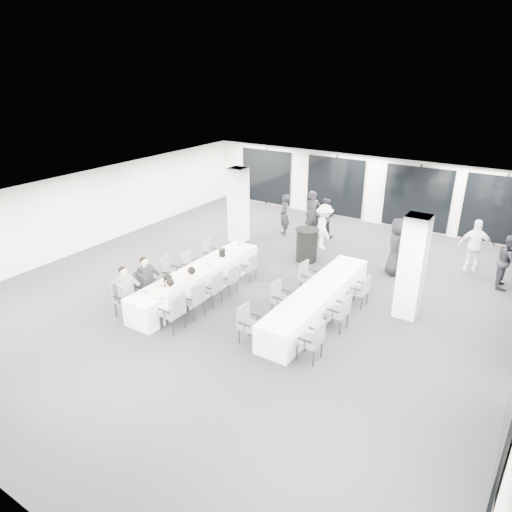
{
  "coord_description": "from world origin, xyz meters",
  "views": [
    {
      "loc": [
        6.62,
        -10.22,
        6.24
      ],
      "look_at": [
        0.17,
        -0.2,
        1.22
      ],
      "focal_mm": 32.0,
      "sensor_mm": 36.0,
      "label": 1
    }
  ],
  "objects_px": {
    "chair_side_left_far": "(307,275)",
    "chair_side_right_far": "(362,289)",
    "chair_main_left_second": "(143,285)",
    "standing_guest_c": "(324,224)",
    "chair_main_right_second": "(195,298)",
    "chair_side_right_mid": "(340,310)",
    "chair_main_left_near": "(123,296)",
    "chair_side_right_near": "(313,339)",
    "banquet_table_main": "(198,281)",
    "standing_guest_h": "(509,258)",
    "chair_side_left_near": "(248,322)",
    "ice_bucket_near": "(168,281)",
    "chair_main_left_mid": "(169,272)",
    "standing_guest_g": "(284,212)",
    "cocktail_table": "(307,245)",
    "standing_guest_d": "(476,242)",
    "chair_main_right_near": "(174,310)",
    "standing_guest_e": "(397,243)",
    "chair_main_left_fourth": "(189,264)",
    "banquet_table_side": "(317,301)",
    "standing_guest_b": "(325,215)",
    "chair_side_left_mid": "(280,296)",
    "chair_main_right_far": "(250,266)",
    "chair_main_right_mid": "(214,287)",
    "chair_main_right_fourth": "(230,278)",
    "chair_main_left_far": "(210,253)",
    "standing_guest_a": "(313,211)"
  },
  "relations": [
    {
      "from": "chair_side_left_near",
      "to": "chair_side_left_far",
      "type": "bearing_deg",
      "value": -177.23
    },
    {
      "from": "chair_side_right_mid",
      "to": "standing_guest_h",
      "type": "bearing_deg",
      "value": -29.66
    },
    {
      "from": "chair_main_right_second",
      "to": "chair_side_right_mid",
      "type": "bearing_deg",
      "value": -63.97
    },
    {
      "from": "chair_side_right_far",
      "to": "standing_guest_e",
      "type": "height_order",
      "value": "standing_guest_e"
    },
    {
      "from": "chair_main_right_far",
      "to": "standing_guest_g",
      "type": "distance_m",
      "value": 4.37
    },
    {
      "from": "chair_side_right_near",
      "to": "standing_guest_e",
      "type": "xyz_separation_m",
      "value": [
        0.13,
        5.63,
        0.5
      ]
    },
    {
      "from": "chair_side_right_near",
      "to": "chair_side_right_mid",
      "type": "height_order",
      "value": "same"
    },
    {
      "from": "chair_side_left_far",
      "to": "chair_side_right_far",
      "type": "height_order",
      "value": "chair_side_left_far"
    },
    {
      "from": "chair_main_right_fourth",
      "to": "chair_side_right_near",
      "type": "distance_m",
      "value": 3.87
    },
    {
      "from": "chair_main_left_second",
      "to": "standing_guest_g",
      "type": "height_order",
      "value": "standing_guest_g"
    },
    {
      "from": "chair_main_left_fourth",
      "to": "standing_guest_e",
      "type": "xyz_separation_m",
      "value": [
        5.28,
        3.87,
        0.55
      ]
    },
    {
      "from": "chair_main_right_far",
      "to": "chair_main_left_far",
      "type": "bearing_deg",
      "value": 85.49
    },
    {
      "from": "chair_main_left_second",
      "to": "standing_guest_c",
      "type": "height_order",
      "value": "standing_guest_c"
    },
    {
      "from": "chair_side_left_far",
      "to": "standing_guest_e",
      "type": "bearing_deg",
      "value": 151.01
    },
    {
      "from": "chair_main_right_fourth",
      "to": "standing_guest_h",
      "type": "bearing_deg",
      "value": -52.64
    },
    {
      "from": "standing_guest_e",
      "to": "ice_bucket_near",
      "type": "height_order",
      "value": "standing_guest_e"
    },
    {
      "from": "banquet_table_main",
      "to": "standing_guest_h",
      "type": "distance_m",
      "value": 9.21
    },
    {
      "from": "standing_guest_a",
      "to": "chair_side_right_near",
      "type": "bearing_deg",
      "value": -119.31
    },
    {
      "from": "cocktail_table",
      "to": "standing_guest_d",
      "type": "distance_m",
      "value": 5.38
    },
    {
      "from": "chair_main_left_fourth",
      "to": "chair_side_left_near",
      "type": "relative_size",
      "value": 0.94
    },
    {
      "from": "chair_main_left_mid",
      "to": "standing_guest_g",
      "type": "relative_size",
      "value": 0.55
    },
    {
      "from": "chair_main_right_second",
      "to": "chair_main_right_fourth",
      "type": "distance_m",
      "value": 1.61
    },
    {
      "from": "standing_guest_e",
      "to": "chair_main_left_near",
      "type": "bearing_deg",
      "value": 110.73
    },
    {
      "from": "chair_main_left_near",
      "to": "chair_main_right_mid",
      "type": "distance_m",
      "value": 2.43
    },
    {
      "from": "chair_main_left_second",
      "to": "banquet_table_side",
      "type": "bearing_deg",
      "value": 108.14
    },
    {
      "from": "banquet_table_side",
      "to": "chair_main_left_fourth",
      "type": "relative_size",
      "value": 5.63
    },
    {
      "from": "chair_main_right_mid",
      "to": "chair_side_right_mid",
      "type": "height_order",
      "value": "chair_side_right_mid"
    },
    {
      "from": "chair_side_left_near",
      "to": "ice_bucket_near",
      "type": "height_order",
      "value": "ice_bucket_near"
    },
    {
      "from": "chair_main_left_near",
      "to": "chair_side_right_far",
      "type": "xyz_separation_m",
      "value": [
        5.15,
        3.9,
        -0.05
      ]
    },
    {
      "from": "chair_main_left_second",
      "to": "chair_main_right_near",
      "type": "relative_size",
      "value": 1.01
    },
    {
      "from": "chair_main_left_near",
      "to": "chair_side_right_near",
      "type": "bearing_deg",
      "value": 93.83
    },
    {
      "from": "banquet_table_side",
      "to": "chair_side_right_far",
      "type": "bearing_deg",
      "value": 51.59
    },
    {
      "from": "chair_main_right_near",
      "to": "standing_guest_d",
      "type": "xyz_separation_m",
      "value": [
        5.66,
        7.97,
        0.4
      ]
    },
    {
      "from": "cocktail_table",
      "to": "chair_main_right_second",
      "type": "xyz_separation_m",
      "value": [
        -0.75,
        -5.0,
        -0.01
      ]
    },
    {
      "from": "standing_guest_c",
      "to": "chair_side_left_mid",
      "type": "bearing_deg",
      "value": 153.94
    },
    {
      "from": "chair_main_right_near",
      "to": "chair_side_right_far",
      "type": "xyz_separation_m",
      "value": [
        3.47,
        3.75,
        -0.06
      ]
    },
    {
      "from": "chair_main_left_fourth",
      "to": "chair_main_left_far",
      "type": "relative_size",
      "value": 0.94
    },
    {
      "from": "chair_main_left_fourth",
      "to": "chair_main_left_mid",
      "type": "bearing_deg",
      "value": 3.62
    },
    {
      "from": "chair_main_left_fourth",
      "to": "standing_guest_e",
      "type": "relative_size",
      "value": 0.42
    },
    {
      "from": "chair_side_left_near",
      "to": "chair_side_left_far",
      "type": "height_order",
      "value": "chair_side_left_near"
    },
    {
      "from": "chair_main_right_second",
      "to": "chair_side_right_far",
      "type": "height_order",
      "value": "chair_main_right_second"
    },
    {
      "from": "chair_main_left_far",
      "to": "chair_main_right_mid",
      "type": "xyz_separation_m",
      "value": [
        1.67,
        -1.93,
        0.01
      ]
    },
    {
      "from": "standing_guest_b",
      "to": "chair_side_left_mid",
      "type": "bearing_deg",
      "value": 90.94
    },
    {
      "from": "chair_main_left_near",
      "to": "chair_side_right_far",
      "type": "relative_size",
      "value": 1.1
    },
    {
      "from": "chair_main_right_fourth",
      "to": "standing_guest_d",
      "type": "bearing_deg",
      "value": -44.05
    },
    {
      "from": "chair_side_right_near",
      "to": "standing_guest_h",
      "type": "bearing_deg",
      "value": -25.95
    },
    {
      "from": "standing_guest_b",
      "to": "chair_side_left_near",
      "type": "bearing_deg",
      "value": 88.17
    },
    {
      "from": "chair_main_right_mid",
      "to": "chair_side_left_far",
      "type": "relative_size",
      "value": 1.04
    },
    {
      "from": "chair_side_right_near",
      "to": "chair_main_left_fourth",
      "type": "bearing_deg",
      "value": 71.33
    },
    {
      "from": "chair_main_right_second",
      "to": "chair_main_right_near",
      "type": "bearing_deg",
      "value": -176.6
    }
  ]
}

